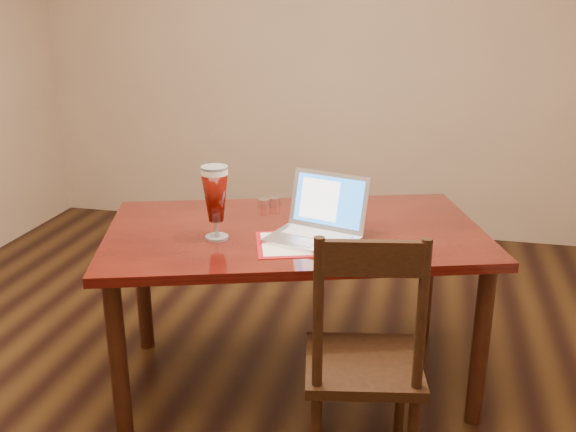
# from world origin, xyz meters

# --- Properties ---
(ground) EXTENTS (5.00, 5.00, 0.00)m
(ground) POSITION_xyz_m (0.00, 0.00, 0.00)
(ground) COLOR black
(ground) RESTS_ON ground
(dining_table) EXTENTS (1.87, 1.40, 1.10)m
(dining_table) POSITION_xyz_m (0.24, 0.30, 0.70)
(dining_table) COLOR #50110A
(dining_table) RESTS_ON ground
(dining_chair) EXTENTS (0.50, 0.48, 1.02)m
(dining_chair) POSITION_xyz_m (0.63, -0.24, 0.48)
(dining_chair) COLOR black
(dining_chair) RESTS_ON ground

